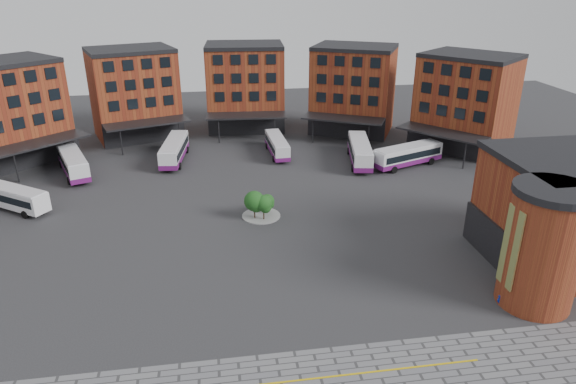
{
  "coord_description": "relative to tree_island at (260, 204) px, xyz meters",
  "views": [
    {
      "loc": [
        -3.06,
        -40.79,
        25.95
      ],
      "look_at": [
        4.7,
        9.32,
        4.0
      ],
      "focal_mm": 32.0,
      "sensor_mm": 36.0,
      "label": 1
    }
  ],
  "objects": [
    {
      "name": "east_building",
      "position": [
        26.85,
        -14.56,
        3.47
      ],
      "size": [
        17.4,
        15.4,
        10.6
      ],
      "color": "brown",
      "rests_on": "ground"
    },
    {
      "name": "main_building",
      "position": [
        -6.62,
        26.74,
        5.41
      ],
      "size": [
        94.14,
        42.48,
        14.6
      ],
      "color": "brown",
      "rests_on": "ground"
    },
    {
      "name": "bus_e",
      "position": [
        16.28,
        16.09,
        -0.07
      ],
      "size": [
        4.69,
        11.76,
        3.23
      ],
      "rotation": [
        0.0,
        0.0,
        -0.18
      ],
      "color": "white",
      "rests_on": "ground"
    },
    {
      "name": "bus_f",
      "position": [
        22.69,
        13.64,
        -0.15
      ],
      "size": [
        11.13,
        6.31,
        3.09
      ],
      "rotation": [
        0.0,
        0.0,
        -1.2
      ],
      "color": "white",
      "rests_on": "ground"
    },
    {
      "name": "bus_c",
      "position": [
        -10.48,
        21.03,
        -0.11
      ],
      "size": [
        3.93,
        11.4,
        3.15
      ],
      "rotation": [
        0.0,
        0.0,
        -0.12
      ],
      "color": "white",
      "rests_on": "ground"
    },
    {
      "name": "blue_car",
      "position": [
        19.92,
        -20.29,
        -1.17
      ],
      "size": [
        3.82,
        3.67,
        1.29
      ],
      "primitive_type": "imported",
      "rotation": [
        0.0,
        0.0,
        0.83
      ],
      "color": "#0B2294",
      "rests_on": "ground"
    },
    {
      "name": "ground",
      "position": [
        -1.85,
        -11.51,
        -1.82
      ],
      "size": [
        160.0,
        160.0,
        0.0
      ],
      "primitive_type": "plane",
      "color": "#28282B",
      "rests_on": "ground"
    },
    {
      "name": "bus_a",
      "position": [
        -28.44,
        6.83,
        -0.15
      ],
      "size": [
        9.46,
        7.59,
        2.82
      ],
      "rotation": [
        0.0,
        0.0,
        0.96
      ],
      "color": "white",
      "rests_on": "ground"
    },
    {
      "name": "bus_d",
      "position": [
        4.84,
        21.53,
        -0.33
      ],
      "size": [
        2.8,
        9.83,
        2.74
      ],
      "rotation": [
        0.0,
        0.0,
        0.05
      ],
      "color": "silver",
      "rests_on": "ground"
    },
    {
      "name": "tree_island",
      "position": [
        0.0,
        0.0,
        0.0
      ],
      "size": [
        4.4,
        4.4,
        3.39
      ],
      "color": "gray",
      "rests_on": "ground"
    },
    {
      "name": "bus_b",
      "position": [
        -23.99,
        17.65,
        -0.11
      ],
      "size": [
        6.45,
        11.37,
        3.16
      ],
      "rotation": [
        0.0,
        0.0,
        0.37
      ],
      "color": "silver",
      "rests_on": "ground"
    },
    {
      "name": "yellow_line",
      "position": [
        0.15,
        -25.51,
        -1.79
      ],
      "size": [
        26.0,
        0.15,
        0.02
      ],
      "primitive_type": "cube",
      "color": "gold",
      "rests_on": "paving_zone"
    }
  ]
}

